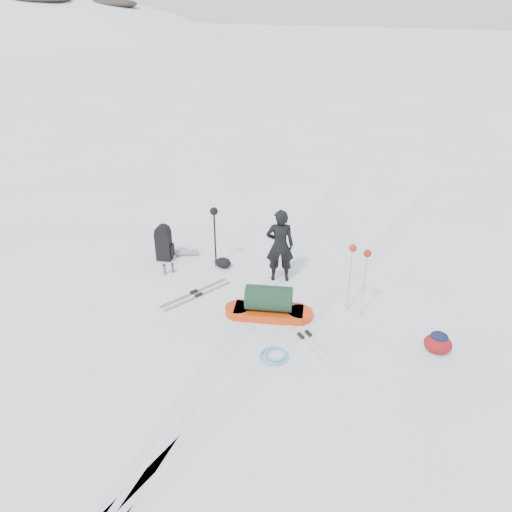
{
  "coord_description": "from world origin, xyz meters",
  "views": [
    {
      "loc": [
        3.5,
        -7.59,
        5.42
      ],
      "look_at": [
        -0.12,
        0.17,
        0.95
      ],
      "focal_mm": 35.0,
      "sensor_mm": 36.0,
      "label": 1
    }
  ],
  "objects_px": {
    "expedition_rucksack": "(167,243)",
    "pulk_sled": "(269,305)",
    "ski_poles_black": "(214,219)",
    "skier": "(280,246)"
  },
  "relations": [
    {
      "from": "expedition_rucksack",
      "to": "ski_poles_black",
      "type": "bearing_deg",
      "value": -5.66
    },
    {
      "from": "expedition_rucksack",
      "to": "ski_poles_black",
      "type": "height_order",
      "value": "ski_poles_black"
    },
    {
      "from": "skier",
      "to": "pulk_sled",
      "type": "distance_m",
      "value": 1.53
    },
    {
      "from": "expedition_rucksack",
      "to": "ski_poles_black",
      "type": "xyz_separation_m",
      "value": [
        1.18,
        0.18,
        0.76
      ]
    },
    {
      "from": "expedition_rucksack",
      "to": "pulk_sled",
      "type": "bearing_deg",
      "value": -34.77
    },
    {
      "from": "skier",
      "to": "ski_poles_black",
      "type": "distance_m",
      "value": 1.57
    },
    {
      "from": "skier",
      "to": "expedition_rucksack",
      "type": "distance_m",
      "value": 2.75
    },
    {
      "from": "pulk_sled",
      "to": "ski_poles_black",
      "type": "height_order",
      "value": "ski_poles_black"
    },
    {
      "from": "ski_poles_black",
      "to": "skier",
      "type": "bearing_deg",
      "value": 18.02
    },
    {
      "from": "pulk_sled",
      "to": "skier",
      "type": "bearing_deg",
      "value": 86.96
    }
  ]
}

